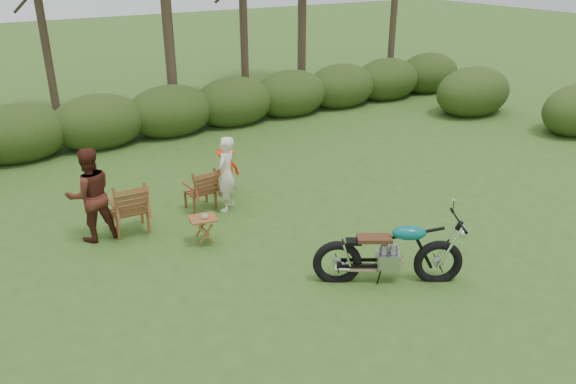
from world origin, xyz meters
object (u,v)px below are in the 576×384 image
lawn_chair_left (132,231)px  adult_b (97,238)px  motorcycle (386,280)px  lawn_chair_right (201,208)px  side_table (204,230)px  cup (205,216)px  child (227,195)px  adult_a (228,209)px

lawn_chair_left → adult_b: 0.63m
motorcycle → lawn_chair_left: (-2.96, 3.82, 0.00)m
lawn_chair_right → side_table: 1.51m
cup → side_table: bearing=102.4°
motorcycle → lawn_chair_right: motorcycle is taller
lawn_chair_right → adult_b: size_ratio=0.50×
lawn_chair_left → child: 2.33m
side_table → cup: (0.01, -0.05, 0.29)m
lawn_chair_right → child: (0.74, 0.31, 0.00)m
side_table → lawn_chair_right: bearing=68.9°
adult_a → motorcycle: bearing=64.0°
motorcycle → cup: 3.32m
adult_a → side_table: bearing=6.4°
motorcycle → child: size_ratio=1.98×
adult_a → child: bearing=-156.2°
adult_a → adult_b: bearing=-43.9°
adult_b → adult_a: bearing=175.5°
side_table → motorcycle: bearing=-53.6°
motorcycle → adult_b: size_ratio=1.28×
lawn_chair_left → adult_b: bearing=-2.1°
lawn_chair_right → child: bearing=-161.9°
lawn_chair_left → adult_a: size_ratio=0.66×
cup → adult_a: bearing=49.0°
motorcycle → side_table: motorcycle is taller
lawn_chair_right → child: size_ratio=0.78×
motorcycle → adult_b: adult_b is taller
adult_b → child: 2.94m
lawn_chair_right → lawn_chair_left: 1.54m
adult_a → adult_b: (-2.60, 0.14, 0.00)m
motorcycle → side_table: size_ratio=4.44×
lawn_chair_left → motorcycle: bearing=131.1°
child → lawn_chair_left: bearing=-2.1°
lawn_chair_left → side_table: lawn_chair_left is taller
motorcycle → adult_a: (-0.99, 3.74, 0.00)m
cup → lawn_chair_right: bearing=70.0°
cup → child: 2.23m
cup → adult_b: (-1.63, 1.25, -0.55)m
lawn_chair_right → child: child is taller
side_table → cup: cup is taller
lawn_chair_left → lawn_chair_right: bearing=-167.3°
motorcycle → lawn_chair_right: (-1.44, 4.07, 0.00)m
adult_b → motorcycle: bearing=131.4°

